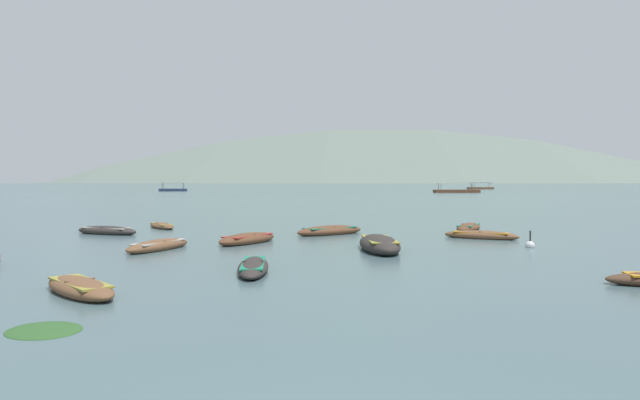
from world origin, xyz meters
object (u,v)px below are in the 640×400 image
object	(u,v)px
ferry_0	(173,190)
ferry_1	(480,188)
rowboat_9	(253,267)
rowboat_11	(379,244)
rowboat_12	(248,239)
ferry_2	(456,191)
rowboat_4	(469,228)
rowboat_6	(107,231)
rowboat_3	(330,231)
rowboat_1	(481,235)
rowboat_7	(162,226)
rowboat_8	(158,246)
mooring_buoy	(530,245)
rowboat_0	(80,288)

from	to	relation	value
ferry_0	ferry_1	bearing A→B (deg)	16.80
rowboat_9	rowboat_11	xyz separation A→B (m)	(4.81, 4.60, 0.10)
rowboat_12	ferry_2	bearing A→B (deg)	66.10
rowboat_4	rowboat_12	xyz separation A→B (m)	(-11.96, -5.06, 0.01)
rowboat_6	ferry_0	distance (m)	128.17
rowboat_3	rowboat_9	world-z (taller)	rowboat_3
rowboat_1	ferry_0	xyz separation A→B (m)	(-36.83, 130.81, 0.30)
rowboat_1	rowboat_6	world-z (taller)	rowboat_6
rowboat_6	ferry_1	bearing A→B (deg)	62.24
rowboat_4	ferry_2	size ratio (longest dim) A/B	0.31
rowboat_3	rowboat_7	xyz separation A→B (m)	(-9.35, 4.60, -0.05)
rowboat_9	rowboat_12	size ratio (longest dim) A/B	1.04
ferry_0	rowboat_9	bearing A→B (deg)	-79.31
rowboat_1	rowboat_11	bearing A→B (deg)	-145.77
rowboat_8	rowboat_12	bearing A→B (deg)	30.70
ferry_0	mooring_buoy	distance (m)	139.51
rowboat_8	ferry_2	size ratio (longest dim) A/B	0.33
rowboat_11	ferry_2	bearing A→B (deg)	69.10
rowboat_7	ferry_0	world-z (taller)	ferry_0
rowboat_9	rowboat_7	bearing A→B (deg)	109.95
rowboat_12	rowboat_0	bearing A→B (deg)	-108.88
rowboat_7	rowboat_11	size ratio (longest dim) A/B	0.73
rowboat_6	ferry_0	size ratio (longest dim) A/B	0.51
rowboat_4	rowboat_6	bearing A→B (deg)	-179.31
ferry_0	mooring_buoy	bearing A→B (deg)	-74.42
rowboat_11	rowboat_12	xyz separation A→B (m)	(-5.28, 3.03, -0.05)
rowboat_4	mooring_buoy	world-z (taller)	mooring_buoy
rowboat_0	rowboat_6	world-z (taller)	rowboat_6
rowboat_12	rowboat_7	bearing A→B (deg)	122.79
rowboat_9	ferry_2	size ratio (longest dim) A/B	0.34
rowboat_1	mooring_buoy	world-z (taller)	mooring_buoy
ferry_2	rowboat_7	bearing A→B (deg)	-118.16
rowboat_0	rowboat_1	xyz separation A→B (m)	(14.61, 11.43, 0.00)
mooring_buoy	ferry_0	bearing A→B (deg)	105.58
rowboat_11	mooring_buoy	xyz separation A→B (m)	(6.37, 0.32, -0.14)
rowboat_11	ferry_2	size ratio (longest dim) A/B	0.40
rowboat_12	rowboat_3	bearing A→B (deg)	41.52
ferry_0	ferry_2	xyz separation A→B (m)	(72.39, -26.61, -0.00)
rowboat_1	mooring_buoy	distance (m)	3.63
rowboat_9	rowboat_1	bearing A→B (deg)	38.86
rowboat_4	rowboat_9	size ratio (longest dim) A/B	0.90
rowboat_1	rowboat_6	bearing A→B (deg)	167.83
ferry_1	mooring_buoy	world-z (taller)	ferry_1
ferry_2	mooring_buoy	world-z (taller)	ferry_2
rowboat_7	rowboat_8	size ratio (longest dim) A/B	0.87
rowboat_3	rowboat_7	world-z (taller)	rowboat_3
rowboat_0	rowboat_4	world-z (taller)	rowboat_4
rowboat_6	ferry_1	distance (m)	177.89
rowboat_12	rowboat_9	bearing A→B (deg)	-86.53
rowboat_12	mooring_buoy	bearing A→B (deg)	-13.10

